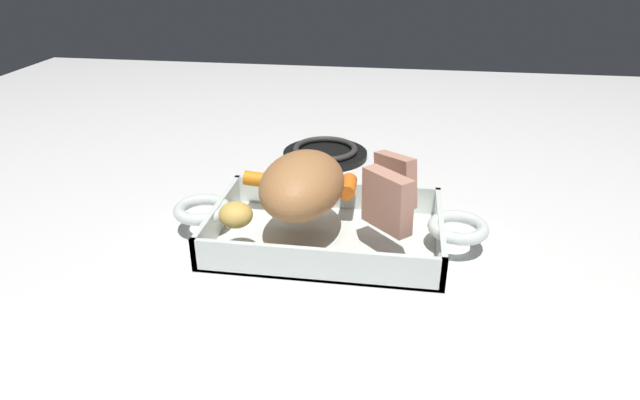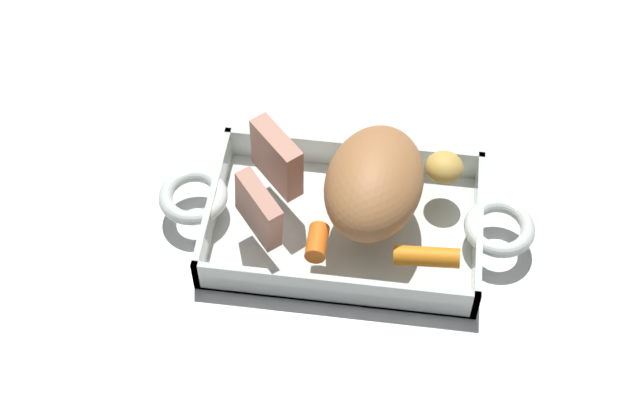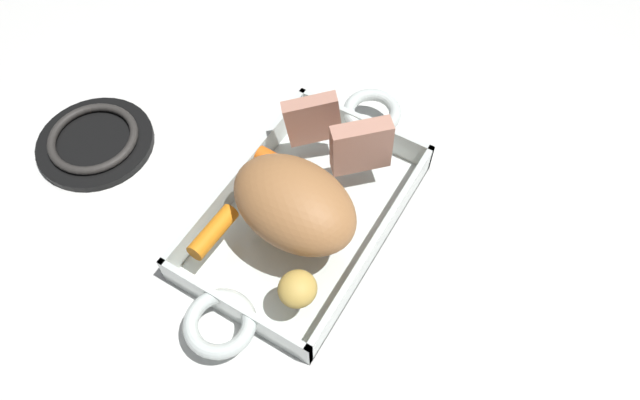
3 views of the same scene
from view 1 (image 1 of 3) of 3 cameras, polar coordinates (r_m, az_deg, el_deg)
ground_plane at (r=0.75m, az=0.63°, el=-4.26°), size 2.16×2.16×0.00m
roasting_dish at (r=0.75m, az=0.63°, el=-3.19°), size 0.43×0.20×0.05m
pork_roast at (r=0.71m, az=-1.85°, el=1.59°), size 0.12×0.17×0.08m
roast_slice_thick at (r=0.75m, az=7.80°, el=2.10°), size 0.06×0.07×0.08m
roast_slice_thin at (r=0.68m, az=6.96°, el=-0.11°), size 0.07×0.07×0.07m
baby_carrot_long at (r=0.80m, az=-5.42°, el=1.99°), size 0.07×0.02×0.03m
baby_carrot_center_right at (r=0.78m, az=2.94°, el=1.41°), size 0.02×0.04×0.03m
potato_corner at (r=0.70m, az=-8.72°, el=-1.52°), size 0.05×0.05×0.03m
stove_burner_rear at (r=1.03m, az=0.54°, el=4.97°), size 0.16×0.16×0.02m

